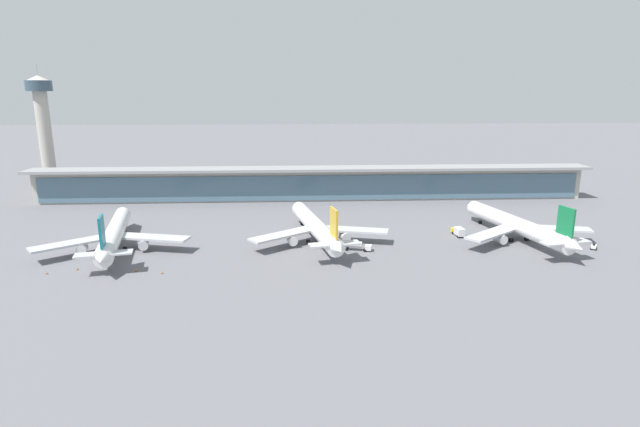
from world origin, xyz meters
TOP-DOWN VIEW (x-y plane):
  - ground_plane at (0.00, 0.00)m, footprint 1200.00×1200.00m
  - airliner_left_stand at (-65.45, 4.52)m, footprint 45.78×60.39m
  - airliner_centre_stand at (-1.81, 10.16)m, footprint 45.92×60.50m
  - airliner_right_stand at (65.45, 8.28)m, footprint 45.82×60.42m
  - service_truck_near_nose_yellow at (47.59, 14.00)m, footprint 2.86×7.45m
  - service_truck_under_wing_white at (85.64, -2.98)m, footprint 3.05×3.32m
  - service_truck_mid_apron_white at (10.45, -0.07)m, footprint 8.89×4.35m
  - terminal_building at (0.00, 75.49)m, footprint 251.24×12.80m
  - control_tower at (-130.55, 105.83)m, footprint 12.00×12.00m
  - safety_cone_alpha at (-53.02, -15.37)m, footprint 0.62×0.62m
  - safety_cone_bravo at (-45.49, -17.65)m, footprint 0.62×0.62m
  - safety_cone_charlie at (-69.94, -13.42)m, footprint 0.62×0.62m
  - safety_cone_delta at (-76.99, -16.24)m, footprint 0.62×0.62m

SIDE VIEW (x-z plane):
  - ground_plane at x=0.00m, z-range 0.00..0.00m
  - safety_cone_alpha at x=-53.02m, z-range -0.03..0.67m
  - safety_cone_bravo at x=-45.49m, z-range -0.03..0.67m
  - safety_cone_charlie at x=-69.94m, z-range -0.03..0.67m
  - safety_cone_delta at x=-76.99m, z-range -0.03..0.67m
  - service_truck_under_wing_white at x=85.64m, z-range -0.15..1.90m
  - service_truck_near_nose_yellow at x=47.59m, z-range 0.14..3.24m
  - service_truck_mid_apron_white at x=10.45m, z-range 0.23..3.18m
  - airliner_left_stand at x=-65.45m, z-range -3.00..13.20m
  - airliner_centre_stand at x=-1.81m, z-range -3.00..13.20m
  - airliner_right_stand at x=65.45m, z-range -3.00..13.20m
  - terminal_building at x=0.00m, z-range 0.27..15.47m
  - control_tower at x=-130.55m, z-range 2.89..63.76m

